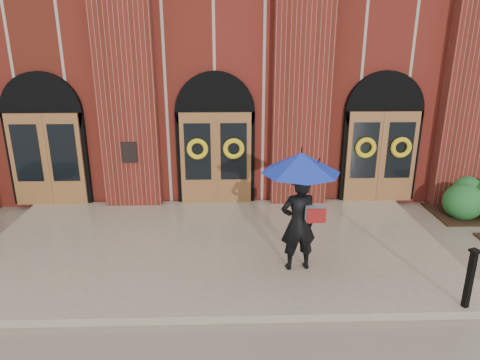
{
  "coord_description": "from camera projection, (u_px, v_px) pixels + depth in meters",
  "views": [
    {
      "loc": [
        0.3,
        -8.43,
        4.44
      ],
      "look_at": [
        0.6,
        1.0,
        1.34
      ],
      "focal_mm": 32.0,
      "sensor_mm": 36.0,
      "label": 1
    }
  ],
  "objects": [
    {
      "name": "church_building",
      "position": [
        218.0,
        66.0,
        16.64
      ],
      "size": [
        16.2,
        12.53,
        7.0
      ],
      "color": "maroon",
      "rests_on": "ground"
    },
    {
      "name": "landing",
      "position": [
        214.0,
        246.0,
        9.5
      ],
      "size": [
        10.0,
        5.3,
        0.15
      ],
      "primitive_type": "cube",
      "color": "tan",
      "rests_on": "ground"
    },
    {
      "name": "metal_post",
      "position": [
        470.0,
        277.0,
        7.06
      ],
      "size": [
        0.18,
        0.18,
        1.07
      ],
      "rotation": [
        0.0,
        0.0,
        0.34
      ],
      "color": "black",
      "rests_on": "landing"
    },
    {
      "name": "man_with_umbrella",
      "position": [
        300.0,
        189.0,
        7.96
      ],
      "size": [
        1.66,
        1.66,
        2.35
      ],
      "rotation": [
        0.0,
        0.0,
        3.28
      ],
      "color": "black",
      "rests_on": "landing"
    },
    {
      "name": "ground",
      "position": [
        214.0,
        253.0,
        9.38
      ],
      "size": [
        90.0,
        90.0,
        0.0
      ],
      "primitive_type": "plane",
      "color": "gray",
      "rests_on": "ground"
    }
  ]
}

